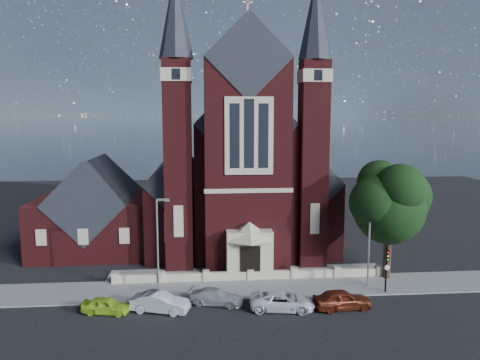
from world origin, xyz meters
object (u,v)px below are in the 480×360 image
object	(u,v)px
church	(236,170)
car_silver_b	(216,297)
car_lime_van	(106,305)
car_silver_a	(160,302)
car_dark_red	(342,299)
car_white_suv	(282,301)
street_lamp_left	(159,240)
street_lamp_right	(370,236)
parish_hall	(96,214)
street_tree	(392,204)
traffic_signal	(387,264)

from	to	relation	value
church	car_silver_b	size ratio (longest dim) A/B	8.21
car_lime_van	car_silver_a	bearing A→B (deg)	-80.45
car_silver_a	car_dark_red	bearing A→B (deg)	-77.01
car_lime_van	car_dark_red	xyz separation A→B (m)	(18.00, -0.70, 0.15)
car_silver_a	car_white_suv	xyz separation A→B (m)	(9.34, -0.38, -0.04)
street_lamp_left	car_silver_b	size ratio (longest dim) A/B	1.90
street_lamp_right	car_white_suv	distance (m)	10.06
car_white_suv	parish_hall	bearing A→B (deg)	52.19
car_lime_van	car_dark_red	distance (m)	18.01
street_lamp_right	car_lime_van	distance (m)	22.36
parish_hall	car_silver_a	distance (m)	19.91
car_lime_van	car_dark_red	world-z (taller)	car_dark_red
parish_hall	car_silver_a	size ratio (longest dim) A/B	2.72
street_lamp_left	car_lime_van	world-z (taller)	street_lamp_left
street_tree	car_silver_a	size ratio (longest dim) A/B	2.39
street_lamp_left	street_lamp_right	bearing A→B (deg)	0.00
church	car_dark_red	bearing A→B (deg)	-74.67
parish_hall	street_tree	world-z (taller)	street_tree
street_tree	traffic_signal	distance (m)	5.70
church	traffic_signal	bearing A→B (deg)	-61.80
traffic_signal	car_silver_a	distance (m)	18.78
street_lamp_right	car_silver_b	xyz separation A→B (m)	(-13.35, -2.68, -3.98)
car_lime_van	car_silver_b	xyz separation A→B (m)	(8.35, 0.99, -0.00)
car_lime_van	street_lamp_left	bearing A→B (deg)	-34.78
car_lime_van	car_silver_a	xyz separation A→B (m)	(4.04, -0.06, 0.12)
car_lime_van	car_silver_a	distance (m)	4.05
car_silver_a	car_white_suv	world-z (taller)	car_silver_a
street_tree	traffic_signal	size ratio (longest dim) A/B	2.67
street_tree	car_white_suv	distance (m)	13.79
parish_hall	street_lamp_left	world-z (taller)	parish_hall
street_tree	car_lime_van	distance (m)	25.59
street_tree	car_white_suv	bearing A→B (deg)	-151.74
traffic_signal	street_tree	bearing A→B (deg)	64.05
parish_hall	street_lamp_right	world-z (taller)	parish_hall
parish_hall	car_silver_b	xyz separation A→B (m)	(12.74, -16.68, -3.39)
car_lime_van	car_silver_b	size ratio (longest dim) A/B	0.86
street_lamp_right	street_lamp_left	bearing A→B (deg)	180.00
street_lamp_right	car_white_suv	size ratio (longest dim) A/B	1.61
car_white_suv	street_lamp_left	bearing A→B (deg)	74.73
street_tree	car_white_suv	world-z (taller)	street_tree
car_dark_red	street_tree	bearing A→B (deg)	-50.29
car_dark_red	street_lamp_left	bearing A→B (deg)	68.30
traffic_signal	car_lime_van	size ratio (longest dim) A/B	1.10
car_silver_b	car_white_suv	world-z (taller)	car_white_suv
street_lamp_right	traffic_signal	xyz separation A→B (m)	(0.91, -1.57, -2.02)
parish_hall	car_dark_red	world-z (taller)	parish_hall
traffic_signal	church	bearing A→B (deg)	118.20
car_silver_a	street_lamp_left	bearing A→B (deg)	20.97
car_silver_a	street_lamp_right	bearing A→B (deg)	-62.45
street_lamp_right	church	bearing A→B (deg)	118.04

